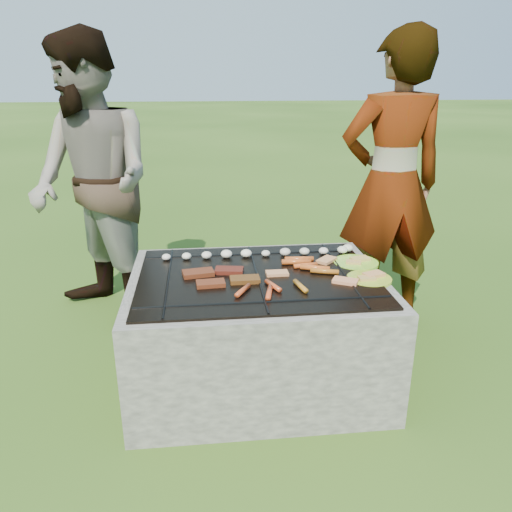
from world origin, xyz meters
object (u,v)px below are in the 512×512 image
at_px(plate_near, 370,278).
at_px(cook, 391,185).
at_px(fire_pit, 257,332).
at_px(bystander, 93,184).
at_px(plate_far, 356,263).

bearing_deg(plate_near, cook, 63.94).
xyz_separation_m(fire_pit, bystander, (-0.95, 0.87, 0.64)).
distance_m(fire_pit, plate_far, 0.66).
xyz_separation_m(plate_near, cook, (0.36, 0.74, 0.32)).
height_order(fire_pit, bystander, bystander).
relative_size(plate_far, bystander, 0.17).
height_order(plate_far, plate_near, same).
xyz_separation_m(plate_near, bystander, (-1.51, 0.96, 0.32)).
distance_m(plate_far, bystander, 1.71).
relative_size(cook, bystander, 1.00).
xyz_separation_m(fire_pit, plate_near, (0.56, -0.10, 0.33)).
distance_m(fire_pit, plate_near, 0.66).
xyz_separation_m(cook, bystander, (-1.87, 0.23, -0.00)).
relative_size(plate_near, bystander, 0.14).
bearing_deg(fire_pit, plate_near, -9.73).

